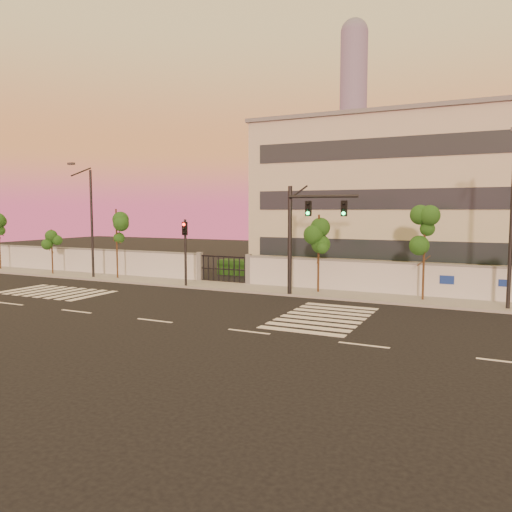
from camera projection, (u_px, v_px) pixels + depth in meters
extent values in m
plane|color=black|center=(155.00, 321.00, 23.69)|extent=(120.00, 120.00, 0.00)
cube|color=gray|center=(252.00, 288.00, 33.11)|extent=(60.00, 3.00, 0.15)
cube|color=silver|center=(73.00, 261.00, 41.93)|extent=(25.00, 0.30, 2.00)
cube|color=slate|center=(73.00, 248.00, 41.83)|extent=(25.00, 0.36, 0.12)
cube|color=silver|center=(494.00, 286.00, 28.12)|extent=(31.00, 0.30, 2.00)
cube|color=slate|center=(495.00, 267.00, 28.02)|extent=(31.00, 0.36, 0.12)
cube|color=slate|center=(200.00, 267.00, 36.52)|extent=(0.35, 0.35, 2.20)
cube|color=slate|center=(249.00, 270.00, 34.80)|extent=(0.35, 0.35, 2.20)
cube|color=black|center=(402.00, 277.00, 32.74)|extent=(20.00, 2.00, 1.80)
cube|color=black|center=(108.00, 263.00, 43.55)|extent=(12.00, 1.80, 1.40)
cube|color=black|center=(254.00, 268.00, 40.19)|extent=(6.00, 1.50, 1.20)
cube|color=beige|center=(420.00, 201.00, 39.01)|extent=(24.00, 12.00, 12.00)
cube|color=#262D38|center=(406.00, 251.00, 33.93)|extent=(22.00, 0.08, 1.40)
cube|color=#262D38|center=(407.00, 199.00, 33.61)|extent=(22.00, 0.08, 1.40)
cube|color=#262D38|center=(409.00, 146.00, 33.29)|extent=(22.00, 0.08, 1.40)
cube|color=slate|center=(422.00, 121.00, 38.46)|extent=(24.40, 12.40, 0.30)
cylinder|color=slate|center=(353.00, 127.00, 298.08)|extent=(16.00, 16.00, 110.00)
sphere|color=slate|center=(354.00, 32.00, 293.11)|extent=(16.00, 16.00, 16.00)
cube|color=silver|center=(22.00, 289.00, 33.33)|extent=(0.50, 4.00, 0.02)
cube|color=silver|center=(31.00, 290.00, 32.94)|extent=(0.50, 4.00, 0.02)
cube|color=silver|center=(41.00, 291.00, 32.55)|extent=(0.50, 4.00, 0.02)
cube|color=silver|center=(51.00, 292.00, 32.16)|extent=(0.50, 4.00, 0.02)
cube|color=silver|center=(61.00, 293.00, 31.77)|extent=(0.50, 4.00, 0.02)
cube|color=silver|center=(71.00, 294.00, 31.38)|extent=(0.50, 4.00, 0.02)
cube|color=silver|center=(82.00, 295.00, 31.00)|extent=(0.50, 4.00, 0.02)
cube|color=silver|center=(93.00, 296.00, 30.61)|extent=(0.50, 4.00, 0.02)
cube|color=silver|center=(300.00, 331.00, 21.57)|extent=(4.00, 0.50, 0.02)
cube|color=silver|center=(308.00, 327.00, 22.38)|extent=(4.00, 0.50, 0.02)
cube|color=silver|center=(314.00, 323.00, 23.19)|extent=(4.00, 0.50, 0.02)
cube|color=silver|center=(320.00, 319.00, 23.99)|extent=(4.00, 0.50, 0.02)
cube|color=silver|center=(326.00, 316.00, 24.80)|extent=(4.00, 0.50, 0.02)
cube|color=silver|center=(331.00, 312.00, 25.61)|extent=(4.00, 0.50, 0.02)
cube|color=silver|center=(336.00, 309.00, 26.42)|extent=(4.00, 0.50, 0.02)
cube|color=silver|center=(341.00, 306.00, 27.22)|extent=(4.00, 0.50, 0.02)
cube|color=silver|center=(10.00, 304.00, 28.01)|extent=(2.00, 0.15, 0.01)
cube|color=silver|center=(77.00, 311.00, 25.85)|extent=(2.00, 0.15, 0.01)
cube|color=silver|center=(155.00, 321.00, 23.69)|extent=(2.00, 0.15, 0.01)
cube|color=silver|center=(249.00, 332.00, 21.54)|extent=(2.00, 0.15, 0.01)
cube|color=silver|center=(364.00, 345.00, 19.38)|extent=(2.00, 0.15, 0.01)
cube|color=silver|center=(508.00, 362.00, 17.22)|extent=(2.00, 0.15, 0.01)
sphere|color=#154B15|center=(4.00, 231.00, 43.49)|extent=(0.92, 0.92, 0.92)
cylinder|color=#382314|center=(52.00, 253.00, 40.18)|extent=(0.11, 0.11, 3.72)
sphere|color=#154B15|center=(52.00, 239.00, 40.08)|extent=(1.04, 1.04, 1.04)
sphere|color=#154B15|center=(57.00, 246.00, 40.16)|extent=(0.79, 0.79, 0.79)
sphere|color=#154B15|center=(48.00, 243.00, 40.11)|extent=(0.76, 0.76, 0.76)
cylinder|color=#382314|center=(117.00, 245.00, 37.59)|extent=(0.12, 0.12, 5.34)
sphere|color=#154B15|center=(116.00, 223.00, 37.44)|extent=(1.14, 1.14, 1.14)
sphere|color=#154B15|center=(122.00, 234.00, 37.55)|extent=(0.87, 0.87, 0.87)
sphere|color=#154B15|center=(112.00, 230.00, 37.49)|extent=(0.83, 0.83, 0.83)
cylinder|color=#382314|center=(319.00, 255.00, 31.05)|extent=(0.13, 0.13, 4.98)
sphere|color=#154B15|center=(319.00, 231.00, 30.92)|extent=(1.16, 1.16, 1.16)
sphere|color=#154B15|center=(325.00, 243.00, 31.02)|extent=(0.89, 0.89, 0.89)
sphere|color=#154B15|center=(313.00, 239.00, 30.96)|extent=(0.85, 0.85, 0.85)
cylinder|color=#382314|center=(424.00, 255.00, 28.32)|extent=(0.12, 0.12, 5.46)
sphere|color=#154B15|center=(425.00, 226.00, 28.17)|extent=(1.14, 1.14, 1.14)
sphere|color=#154B15|center=(432.00, 240.00, 28.27)|extent=(0.87, 0.87, 0.87)
sphere|color=#154B15|center=(418.00, 235.00, 28.21)|extent=(0.83, 0.83, 0.83)
cylinder|color=black|center=(290.00, 242.00, 30.21)|extent=(0.26, 0.26, 6.70)
cylinder|color=black|center=(323.00, 196.00, 29.08)|extent=(4.09, 0.69, 0.17)
cube|color=black|center=(308.00, 208.00, 29.47)|extent=(0.38, 0.19, 0.97)
sphere|color=#0CF259|center=(308.00, 214.00, 29.40)|extent=(0.22, 0.22, 0.22)
cube|color=black|center=(344.00, 208.00, 28.54)|extent=(0.38, 0.19, 0.97)
sphere|color=#0CF259|center=(343.00, 214.00, 28.47)|extent=(0.22, 0.22, 0.22)
cylinder|color=black|center=(185.00, 254.00, 33.73)|extent=(0.17, 0.17, 4.64)
cube|color=black|center=(185.00, 229.00, 33.53)|extent=(0.36, 0.19, 0.93)
sphere|color=red|center=(184.00, 224.00, 33.41)|extent=(0.21, 0.21, 0.21)
cylinder|color=black|center=(92.00, 225.00, 37.97)|extent=(0.19, 0.19, 8.28)
cylinder|color=black|center=(81.00, 172.00, 36.78)|extent=(0.10, 1.98, 0.81)
cube|color=#3F3F44|center=(71.00, 164.00, 35.89)|extent=(0.52, 0.26, 0.16)
cylinder|color=black|center=(511.00, 227.00, 25.59)|extent=(0.20, 0.20, 8.72)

